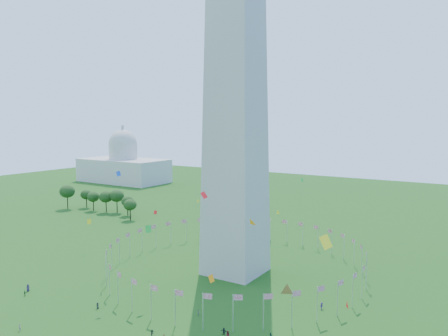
% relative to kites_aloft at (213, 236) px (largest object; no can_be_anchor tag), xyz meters
% --- Properties ---
extents(flag_ring, '(80.24, 80.24, 9.00)m').
position_rel_kites_aloft_xyz_m(flag_ring, '(-11.79, 30.35, -15.94)').
color(flag_ring, silver).
rests_on(flag_ring, ground).
extents(capitol_building, '(70.00, 35.00, 46.00)m').
position_rel_kites_aloft_xyz_m(capitol_building, '(-191.79, 160.35, 2.56)').
color(capitol_building, beige).
rests_on(capitol_building, ground).
extents(kites_aloft, '(114.57, 81.62, 25.86)m').
position_rel_kites_aloft_xyz_m(kites_aloft, '(0.00, 0.00, 0.00)').
color(kites_aloft, orange).
rests_on(kites_aloft, ground).
extents(tree_line_west, '(55.72, 15.81, 12.86)m').
position_rel_kites_aloft_xyz_m(tree_line_west, '(-119.64, 71.08, -14.85)').
color(tree_line_west, '#28521B').
rests_on(tree_line_west, ground).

